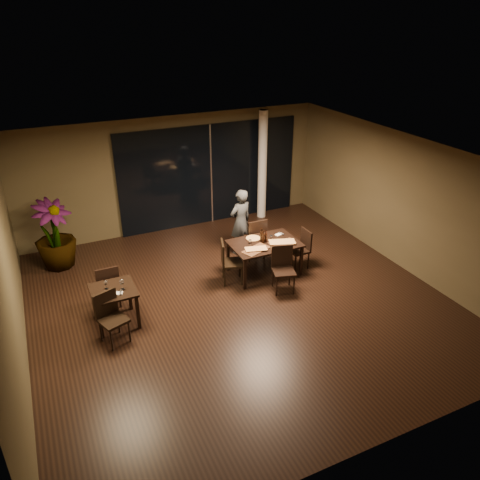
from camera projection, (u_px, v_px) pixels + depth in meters
name	position (u px, v px, depth m)	size (l,w,h in m)	color
ground	(239.00, 301.00, 9.56)	(8.00, 8.00, 0.00)	black
wall_back	(173.00, 173.00, 12.17)	(8.00, 0.10, 3.00)	#473D26
wall_front	(380.00, 369.00, 5.60)	(8.00, 0.10, 3.00)	#473D26
wall_left	(5.00, 282.00, 7.36)	(0.10, 8.00, 3.00)	#473D26
wall_right	(403.00, 201.00, 10.41)	(0.10, 8.00, 3.00)	#473D26
ceiling	(238.00, 157.00, 8.21)	(8.00, 8.00, 0.04)	silver
window_panel	(211.00, 175.00, 12.54)	(5.00, 0.06, 2.70)	black
column	(262.00, 166.00, 12.75)	(0.24, 0.24, 3.00)	silver
main_table	(265.00, 246.00, 10.28)	(1.50, 1.00, 0.75)	black
side_table	(114.00, 295.00, 8.62)	(0.80, 0.80, 0.75)	black
chair_main_far	(255.00, 237.00, 10.91)	(0.48, 0.48, 1.03)	black
chair_main_near	(283.00, 266.00, 9.75)	(0.56, 0.56, 0.97)	black
chair_main_left	(228.00, 260.00, 9.99)	(0.56, 0.56, 0.97)	black
chair_main_right	(302.00, 247.00, 10.62)	(0.42, 0.42, 0.90)	black
chair_side_far	(108.00, 284.00, 9.14)	(0.44, 0.44, 0.95)	black
chair_side_near	(110.00, 315.00, 8.23)	(0.57, 0.57, 0.95)	black
diner	(241.00, 222.00, 11.10)	(0.55, 0.37, 1.62)	#2E3133
potted_plant	(54.00, 235.00, 10.49)	(0.88, 0.88, 1.61)	#1E4617
pizza_board_left	(256.00, 250.00, 9.94)	(0.62, 0.31, 0.01)	#482A17
pizza_board_right	(282.00, 243.00, 10.23)	(0.58, 0.29, 0.01)	#4D2B18
oblong_pizza_left	(256.00, 249.00, 9.93)	(0.45, 0.20, 0.02)	maroon
oblong_pizza_right	(282.00, 242.00, 10.23)	(0.55, 0.25, 0.02)	maroon
round_pizza	(253.00, 238.00, 10.43)	(0.32, 0.32, 0.01)	#B51C14
bottle_a	(263.00, 237.00, 10.18)	(0.07, 0.07, 0.30)	black
bottle_b	(266.00, 237.00, 10.23)	(0.06, 0.06, 0.27)	black
bottle_c	(262.00, 235.00, 10.25)	(0.07, 0.07, 0.31)	black
tumbler_left	(250.00, 242.00, 10.22)	(0.07, 0.07, 0.08)	white
tumbler_right	(271.00, 237.00, 10.40)	(0.07, 0.07, 0.09)	white
napkin_near	(287.00, 240.00, 10.34)	(0.18, 0.10, 0.01)	white
napkin_far	(279.00, 234.00, 10.61)	(0.18, 0.10, 0.01)	white
wine_glass_a	(106.00, 285.00, 8.54)	(0.07, 0.07, 0.16)	white
wine_glass_b	(122.00, 285.00, 8.52)	(0.09, 0.09, 0.20)	white
side_napkin	(117.00, 293.00, 8.43)	(0.18, 0.11, 0.01)	silver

